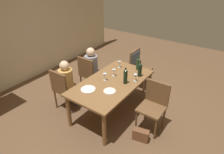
% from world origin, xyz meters
% --- Properties ---
extents(ground_plane, '(10.00, 10.00, 0.00)m').
position_xyz_m(ground_plane, '(0.00, 0.00, 0.00)').
color(ground_plane, brown).
extents(rear_room_partition, '(6.40, 0.12, 2.70)m').
position_xyz_m(rear_room_partition, '(0.00, 2.68, 1.35)').
color(rear_room_partition, beige).
rests_on(rear_room_partition, ground_plane).
extents(dining_table, '(1.75, 0.96, 0.73)m').
position_xyz_m(dining_table, '(0.00, 0.00, 0.65)').
color(dining_table, brown).
rests_on(dining_table, ground_plane).
extents(chair_far_left, '(0.44, 0.44, 0.92)m').
position_xyz_m(chair_far_left, '(-0.48, 0.86, 0.53)').
color(chair_far_left, brown).
rests_on(chair_far_left, ground_plane).
extents(chair_far_right, '(0.44, 0.44, 0.92)m').
position_xyz_m(chair_far_right, '(0.31, 0.86, 0.53)').
color(chair_far_right, brown).
rests_on(chair_far_right, ground_plane).
extents(chair_right_end, '(0.44, 0.46, 0.92)m').
position_xyz_m(chair_right_end, '(1.26, 0.12, 0.59)').
color(chair_right_end, brown).
rests_on(chair_right_end, ground_plane).
extents(chair_near, '(0.44, 0.44, 0.92)m').
position_xyz_m(chair_near, '(0.09, -0.86, 0.53)').
color(chair_near, brown).
rests_on(chair_near, ground_plane).
extents(person_woman_host, '(0.33, 0.28, 1.09)m').
position_xyz_m(person_woman_host, '(-0.37, 0.86, 0.63)').
color(person_woman_host, '#33333D').
rests_on(person_woman_host, ground_plane).
extents(person_man_bearded, '(0.34, 0.29, 1.11)m').
position_xyz_m(person_man_bearded, '(0.42, 0.86, 0.64)').
color(person_man_bearded, '#33333D').
rests_on(person_man_bearded, ground_plane).
extents(wine_bottle_tall_green, '(0.07, 0.07, 0.32)m').
position_xyz_m(wine_bottle_tall_green, '(0.73, -0.16, 0.87)').
color(wine_bottle_tall_green, '#19381E').
rests_on(wine_bottle_tall_green, dining_table).
extents(wine_bottle_dark_red, '(0.08, 0.08, 0.34)m').
position_xyz_m(wine_bottle_dark_red, '(0.50, -0.33, 0.88)').
color(wine_bottle_dark_red, black).
rests_on(wine_bottle_dark_red, dining_table).
extents(wine_bottle_short_olive, '(0.08, 0.08, 0.33)m').
position_xyz_m(wine_bottle_short_olive, '(0.10, -0.24, 0.89)').
color(wine_bottle_short_olive, black).
rests_on(wine_bottle_short_olive, dining_table).
extents(wine_glass_near_left, '(0.07, 0.07, 0.15)m').
position_xyz_m(wine_glass_near_left, '(0.59, 0.22, 0.84)').
color(wine_glass_near_left, silver).
rests_on(wine_glass_near_left, dining_table).
extents(wine_glass_centre, '(0.07, 0.07, 0.15)m').
position_xyz_m(wine_glass_centre, '(0.27, -0.36, 0.84)').
color(wine_glass_centre, silver).
rests_on(wine_glass_centre, dining_table).
extents(wine_glass_near_right, '(0.07, 0.07, 0.15)m').
position_xyz_m(wine_glass_near_right, '(-0.04, 0.14, 0.84)').
color(wine_glass_near_right, silver).
rests_on(wine_glass_near_right, dining_table).
extents(wine_glass_far, '(0.07, 0.07, 0.15)m').
position_xyz_m(wine_glass_far, '(0.21, 0.10, 0.84)').
color(wine_glass_far, silver).
rests_on(wine_glass_far, dining_table).
extents(dinner_plate_host, '(0.27, 0.27, 0.01)m').
position_xyz_m(dinner_plate_host, '(-0.48, 0.19, 0.74)').
color(dinner_plate_host, white).
rests_on(dinner_plate_host, dining_table).
extents(dinner_plate_guest_left, '(0.22, 0.22, 0.01)m').
position_xyz_m(dinner_plate_guest_left, '(-0.31, -0.16, 0.74)').
color(dinner_plate_guest_left, silver).
rests_on(dinner_plate_guest_left, dining_table).
extents(handbag, '(0.18, 0.30, 0.22)m').
position_xyz_m(handbag, '(-0.35, -0.86, 0.11)').
color(handbag, brown).
rests_on(handbag, ground_plane).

